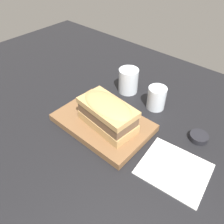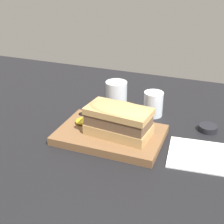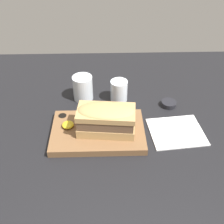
{
  "view_description": "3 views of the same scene",
  "coord_description": "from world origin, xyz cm",
  "px_view_note": "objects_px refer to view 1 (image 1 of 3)",
  "views": [
    {
      "loc": [
        26.71,
        -38.49,
        50.82
      ],
      "look_at": [
        -4.09,
        -3.4,
        10.01
      ],
      "focal_mm": 35.0,
      "sensor_mm": 36.0,
      "label": 1
    },
    {
      "loc": [
        19.68,
        -73.72,
        48.07
      ],
      "look_at": [
        -8.33,
        -1.3,
        9.43
      ],
      "focal_mm": 50.0,
      "sensor_mm": 36.0,
      "label": 2
    },
    {
      "loc": [
        -5.55,
        -68.93,
        63.64
      ],
      "look_at": [
        -3.66,
        -2.76,
        10.66
      ],
      "focal_mm": 45.0,
      "sensor_mm": 36.0,
      "label": 3
    }
  ],
  "objects_px": {
    "serving_board": "(103,122)",
    "water_glass": "(128,82)",
    "napkin": "(174,169)",
    "sandwich": "(107,113)",
    "condiment_dish": "(199,137)",
    "wine_glass": "(156,99)"
  },
  "relations": [
    {
      "from": "wine_glass",
      "to": "napkin",
      "type": "xyz_separation_m",
      "value": [
        0.18,
        -0.18,
        -0.03
      ]
    },
    {
      "from": "sandwich",
      "to": "condiment_dish",
      "type": "distance_m",
      "value": 0.28
    },
    {
      "from": "water_glass",
      "to": "condiment_dish",
      "type": "bearing_deg",
      "value": -10.19
    },
    {
      "from": "serving_board",
      "to": "wine_glass",
      "type": "relative_size",
      "value": 3.69
    },
    {
      "from": "sandwich",
      "to": "water_glass",
      "type": "relative_size",
      "value": 1.99
    },
    {
      "from": "water_glass",
      "to": "condiment_dish",
      "type": "relative_size",
      "value": 1.69
    },
    {
      "from": "sandwich",
      "to": "water_glass",
      "type": "bearing_deg",
      "value": 111.94
    },
    {
      "from": "serving_board",
      "to": "napkin",
      "type": "xyz_separation_m",
      "value": [
        0.25,
        0.0,
        -0.01
      ]
    },
    {
      "from": "water_glass",
      "to": "napkin",
      "type": "bearing_deg",
      "value": -32.62
    },
    {
      "from": "serving_board",
      "to": "water_glass",
      "type": "height_order",
      "value": "water_glass"
    },
    {
      "from": "napkin",
      "to": "condiment_dish",
      "type": "xyz_separation_m",
      "value": [
        0.0,
        0.14,
        0.01
      ]
    },
    {
      "from": "water_glass",
      "to": "wine_glass",
      "type": "bearing_deg",
      "value": -5.83
    },
    {
      "from": "water_glass",
      "to": "wine_glass",
      "type": "height_order",
      "value": "water_glass"
    },
    {
      "from": "condiment_dish",
      "to": "serving_board",
      "type": "bearing_deg",
      "value": -150.5
    },
    {
      "from": "wine_glass",
      "to": "sandwich",
      "type": "bearing_deg",
      "value": -104.18
    },
    {
      "from": "water_glass",
      "to": "condiment_dish",
      "type": "distance_m",
      "value": 0.32
    },
    {
      "from": "water_glass",
      "to": "wine_glass",
      "type": "xyz_separation_m",
      "value": [
        0.13,
        -0.01,
        -0.0
      ]
    },
    {
      "from": "water_glass",
      "to": "napkin",
      "type": "xyz_separation_m",
      "value": [
        0.31,
        -0.2,
        -0.04
      ]
    },
    {
      "from": "condiment_dish",
      "to": "wine_glass",
      "type": "bearing_deg",
      "value": 166.67
    },
    {
      "from": "napkin",
      "to": "wine_glass",
      "type": "bearing_deg",
      "value": 133.91
    },
    {
      "from": "water_glass",
      "to": "napkin",
      "type": "distance_m",
      "value": 0.37
    },
    {
      "from": "water_glass",
      "to": "wine_glass",
      "type": "relative_size",
      "value": 1.15
    }
  ]
}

